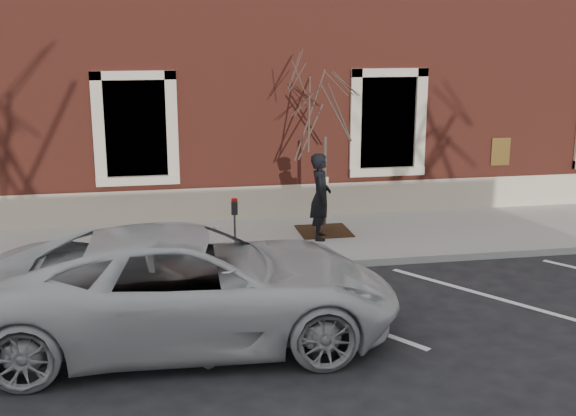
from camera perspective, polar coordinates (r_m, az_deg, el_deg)
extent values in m
plane|color=#28282B|center=(14.26, 0.44, -4.87)|extent=(120.00, 120.00, 0.00)
cube|color=#A09F96|center=(15.88, -0.76, -2.61)|extent=(40.00, 3.50, 0.15)
cube|color=#9E9E99|center=(14.19, 0.48, -4.64)|extent=(40.00, 0.12, 0.15)
cube|color=maroon|center=(21.17, -3.61, 12.27)|extent=(40.00, 8.50, 8.00)
cube|color=#C3B195|center=(17.45, -1.75, 0.51)|extent=(40.00, 0.06, 0.80)
cube|color=black|center=(17.05, -11.93, 6.23)|extent=(1.40, 0.30, 2.20)
cube|color=#C3B195|center=(17.08, -11.74, 2.16)|extent=(1.90, 0.20, 0.20)
cube|color=black|center=(17.93, 7.73, 6.76)|extent=(1.40, 0.30, 2.20)
cube|color=#C3B195|center=(17.96, 7.77, 2.89)|extent=(1.90, 0.20, 0.20)
imported|color=black|center=(15.56, 2.59, 0.91)|extent=(0.60, 0.77, 1.89)
cylinder|color=#595B60|center=(14.02, -4.21, -2.47)|extent=(0.04, 0.04, 0.99)
cube|color=black|center=(13.86, -4.26, 0.00)|extent=(0.12, 0.09, 0.26)
cube|color=#AF100B|center=(13.82, -4.27, 0.63)|extent=(0.11, 0.08, 0.06)
cube|color=white|center=(13.99, -4.19, -2.72)|extent=(0.05, 0.00, 0.07)
cube|color=#3A2412|center=(16.34, 2.86, -1.83)|extent=(1.14, 1.14, 0.03)
cylinder|color=#4C382E|center=(16.08, 2.90, 1.84)|extent=(0.09, 0.09, 2.16)
imported|color=silver|center=(10.92, -7.70, -6.15)|extent=(6.32, 3.07, 1.73)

